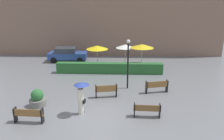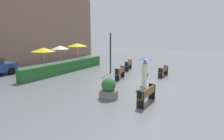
{
  "view_description": "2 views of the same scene",
  "coord_description": "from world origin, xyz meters",
  "px_view_note": "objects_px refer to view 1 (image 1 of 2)",
  "views": [
    {
      "loc": [
        1.69,
        -12.37,
        6.73
      ],
      "look_at": [
        1.0,
        5.49,
        1.21
      ],
      "focal_mm": 36.95,
      "sensor_mm": 36.0,
      "label": 1
    },
    {
      "loc": [
        -12.33,
        -3.93,
        3.56
      ],
      "look_at": [
        -1.09,
        2.53,
        1.04
      ],
      "focal_mm": 29.98,
      "sensor_mm": 36.0,
      "label": 2
    }
  ],
  "objects_px": {
    "planter_pot": "(38,99)",
    "patio_umbrella_yellow_far": "(142,46)",
    "patio_umbrella_white": "(125,46)",
    "bench_near_left": "(28,114)",
    "lamp_post": "(128,59)",
    "bench_mid_center": "(106,90)",
    "patio_umbrella_yellow": "(97,47)",
    "bench_far_right": "(157,86)",
    "parked_car": "(67,54)",
    "pedestrian_with_umbrella": "(81,94)",
    "bench_near_right": "(147,110)"
  },
  "relations": [
    {
      "from": "pedestrian_with_umbrella",
      "to": "patio_umbrella_white",
      "type": "height_order",
      "value": "patio_umbrella_white"
    },
    {
      "from": "bench_mid_center",
      "to": "lamp_post",
      "type": "relative_size",
      "value": 0.41
    },
    {
      "from": "planter_pot",
      "to": "bench_near_left",
      "type": "bearing_deg",
      "value": -83.61
    },
    {
      "from": "bench_far_right",
      "to": "parked_car",
      "type": "xyz_separation_m",
      "value": [
        -8.71,
        8.82,
        0.27
      ]
    },
    {
      "from": "bench_near_left",
      "to": "planter_pot",
      "type": "xyz_separation_m",
      "value": [
        -0.24,
        2.17,
        -0.03
      ]
    },
    {
      "from": "bench_far_right",
      "to": "planter_pot",
      "type": "xyz_separation_m",
      "value": [
        -8.13,
        -2.53,
        -0.06
      ]
    },
    {
      "from": "bench_near_left",
      "to": "pedestrian_with_umbrella",
      "type": "distance_m",
      "value": 3.15
    },
    {
      "from": "bench_far_right",
      "to": "planter_pot",
      "type": "height_order",
      "value": "planter_pot"
    },
    {
      "from": "lamp_post",
      "to": "patio_umbrella_white",
      "type": "xyz_separation_m",
      "value": [
        -0.1,
        6.1,
        -0.23
      ]
    },
    {
      "from": "bench_mid_center",
      "to": "patio_umbrella_yellow",
      "type": "distance_m",
      "value": 7.53
    },
    {
      "from": "lamp_post",
      "to": "parked_car",
      "type": "relative_size",
      "value": 0.9
    },
    {
      "from": "bench_near_right",
      "to": "lamp_post",
      "type": "bearing_deg",
      "value": 102.65
    },
    {
      "from": "lamp_post",
      "to": "patio_umbrella_yellow_far",
      "type": "relative_size",
      "value": 1.52
    },
    {
      "from": "planter_pot",
      "to": "patio_umbrella_white",
      "type": "bearing_deg",
      "value": 58.24
    },
    {
      "from": "bench_near_left",
      "to": "bench_mid_center",
      "type": "relative_size",
      "value": 1.07
    },
    {
      "from": "bench_near_left",
      "to": "bench_near_right",
      "type": "distance_m",
      "value": 6.82
    },
    {
      "from": "parked_car",
      "to": "bench_near_right",
      "type": "bearing_deg",
      "value": -58.97
    },
    {
      "from": "lamp_post",
      "to": "parked_car",
      "type": "distance_m",
      "value": 10.43
    },
    {
      "from": "bench_near_right",
      "to": "patio_umbrella_white",
      "type": "height_order",
      "value": "patio_umbrella_white"
    },
    {
      "from": "bench_mid_center",
      "to": "patio_umbrella_yellow",
      "type": "relative_size",
      "value": 0.69
    },
    {
      "from": "bench_near_left",
      "to": "patio_umbrella_white",
      "type": "relative_size",
      "value": 0.74
    },
    {
      "from": "parked_car",
      "to": "pedestrian_with_umbrella",
      "type": "bearing_deg",
      "value": -73.57
    },
    {
      "from": "bench_near_left",
      "to": "patio_umbrella_white",
      "type": "height_order",
      "value": "patio_umbrella_white"
    },
    {
      "from": "bench_far_right",
      "to": "patio_umbrella_yellow_far",
      "type": "distance_m",
      "value": 6.29
    },
    {
      "from": "bench_far_right",
      "to": "bench_mid_center",
      "type": "height_order",
      "value": "bench_mid_center"
    },
    {
      "from": "bench_mid_center",
      "to": "lamp_post",
      "type": "height_order",
      "value": "lamp_post"
    },
    {
      "from": "pedestrian_with_umbrella",
      "to": "patio_umbrella_white",
      "type": "distance_m",
      "value": 10.87
    },
    {
      "from": "bench_mid_center",
      "to": "patio_umbrella_yellow",
      "type": "bearing_deg",
      "value": 100.55
    },
    {
      "from": "planter_pot",
      "to": "patio_umbrella_yellow_far",
      "type": "relative_size",
      "value": 0.45
    },
    {
      "from": "bench_far_right",
      "to": "bench_near_right",
      "type": "relative_size",
      "value": 1.08
    },
    {
      "from": "patio_umbrella_white",
      "to": "bench_far_right",
      "type": "bearing_deg",
      "value": -71.89
    },
    {
      "from": "bench_near_left",
      "to": "patio_umbrella_white",
      "type": "bearing_deg",
      "value": 64.24
    },
    {
      "from": "planter_pot",
      "to": "parked_car",
      "type": "xyz_separation_m",
      "value": [
        -0.58,
        11.35,
        0.33
      ]
    },
    {
      "from": "bench_far_right",
      "to": "patio_umbrella_white",
      "type": "height_order",
      "value": "patio_umbrella_white"
    },
    {
      "from": "bench_far_right",
      "to": "bench_mid_center",
      "type": "distance_m",
      "value": 3.86
    },
    {
      "from": "bench_near_left",
      "to": "lamp_post",
      "type": "height_order",
      "value": "lamp_post"
    },
    {
      "from": "bench_far_right",
      "to": "planter_pot",
      "type": "distance_m",
      "value": 8.52
    },
    {
      "from": "bench_far_right",
      "to": "patio_umbrella_white",
      "type": "bearing_deg",
      "value": 108.11
    },
    {
      "from": "pedestrian_with_umbrella",
      "to": "parked_car",
      "type": "height_order",
      "value": "pedestrian_with_umbrella"
    },
    {
      "from": "bench_near_left",
      "to": "parked_car",
      "type": "height_order",
      "value": "parked_car"
    },
    {
      "from": "planter_pot",
      "to": "patio_umbrella_yellow_far",
      "type": "xyz_separation_m",
      "value": [
        7.47,
        8.51,
        1.88
      ]
    },
    {
      "from": "bench_near_left",
      "to": "patio_umbrella_yellow_far",
      "type": "distance_m",
      "value": 13.03
    },
    {
      "from": "bench_near_left",
      "to": "patio_umbrella_yellow_far",
      "type": "xyz_separation_m",
      "value": [
        7.23,
        10.69,
        1.85
      ]
    },
    {
      "from": "patio_umbrella_yellow",
      "to": "patio_umbrella_yellow_far",
      "type": "distance_m",
      "value": 4.43
    },
    {
      "from": "lamp_post",
      "to": "patio_umbrella_white",
      "type": "height_order",
      "value": "lamp_post"
    },
    {
      "from": "bench_near_right",
      "to": "pedestrian_with_umbrella",
      "type": "xyz_separation_m",
      "value": [
        -3.94,
        0.25,
        0.81
      ]
    },
    {
      "from": "bench_far_right",
      "to": "pedestrian_with_umbrella",
      "type": "bearing_deg",
      "value": -145.18
    },
    {
      "from": "bench_near_left",
      "to": "patio_umbrella_white",
      "type": "xyz_separation_m",
      "value": [
        5.62,
        11.64,
        1.62
      ]
    },
    {
      "from": "patio_umbrella_yellow",
      "to": "bench_near_right",
      "type": "bearing_deg",
      "value": -68.53
    },
    {
      "from": "bench_near_left",
      "to": "lamp_post",
      "type": "distance_m",
      "value": 8.18
    }
  ]
}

